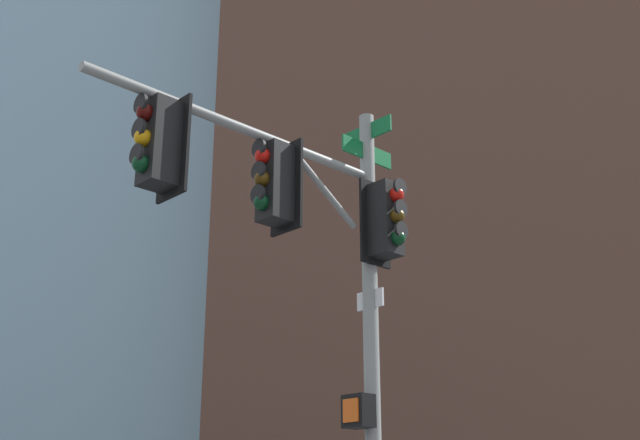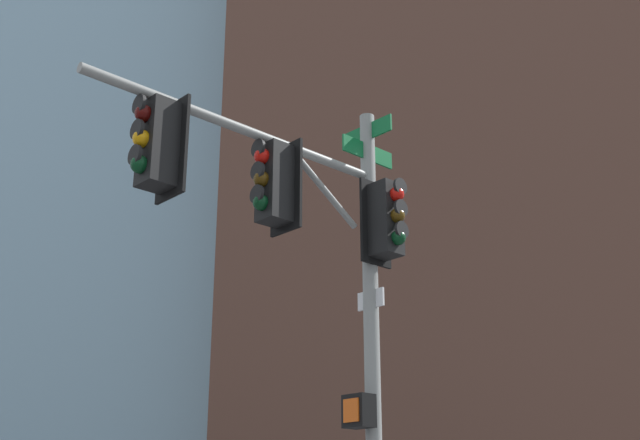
% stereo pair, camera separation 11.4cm
% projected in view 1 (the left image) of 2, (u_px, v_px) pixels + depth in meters
% --- Properties ---
extents(signal_pole_assembly, '(3.22, 3.82, 6.96)m').
position_uv_depth(signal_pole_assembly, '(313.00, 247.00, 10.11)').
color(signal_pole_assembly, gray).
rests_on(signal_pole_assembly, ground_plane).
extents(building_brick_nearside, '(18.40, 20.98, 56.44)m').
position_uv_depth(building_brick_nearside, '(550.00, 120.00, 58.56)').
color(building_brick_nearside, brown).
rests_on(building_brick_nearside, ground_plane).
extents(building_brick_midblock, '(20.95, 18.27, 41.19)m').
position_uv_depth(building_brick_midblock, '(431.00, 172.00, 48.10)').
color(building_brick_midblock, brown).
rests_on(building_brick_midblock, ground_plane).
extents(building_glass_tower, '(27.90, 31.04, 56.68)m').
position_uv_depth(building_glass_tower, '(117.00, 154.00, 64.39)').
color(building_glass_tower, '#8CB2C6').
rests_on(building_glass_tower, ground_plane).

